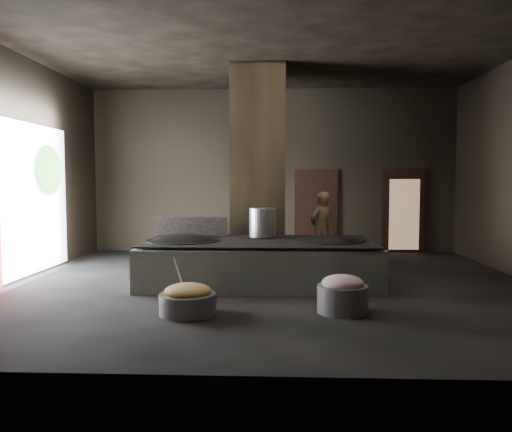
{
  "coord_description": "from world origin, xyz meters",
  "views": [
    {
      "loc": [
        0.13,
        -9.39,
        1.96
      ],
      "look_at": [
        -0.31,
        0.79,
        1.25
      ],
      "focal_mm": 35.0,
      "sensor_mm": 36.0,
      "label": 1
    }
  ],
  "objects_px": {
    "wok_right": "(330,245)",
    "cook": "(321,229)",
    "veg_basin": "(188,304)",
    "meat_basin": "(342,299)",
    "hearth_platform": "(259,264)",
    "wok_left": "(184,245)",
    "stock_pot": "(263,222)"
  },
  "relations": [
    {
      "from": "wok_right",
      "to": "cook",
      "type": "distance_m",
      "value": 1.99
    },
    {
      "from": "veg_basin",
      "to": "meat_basin",
      "type": "distance_m",
      "value": 2.3
    },
    {
      "from": "hearth_platform",
      "to": "meat_basin",
      "type": "bearing_deg",
      "value": -59.12
    },
    {
      "from": "hearth_platform",
      "to": "meat_basin",
      "type": "xyz_separation_m",
      "value": [
        1.32,
        -2.08,
        -0.18
      ]
    },
    {
      "from": "cook",
      "to": "hearth_platform",
      "type": "bearing_deg",
      "value": 16.38
    },
    {
      "from": "wok_left",
      "to": "cook",
      "type": "bearing_deg",
      "value": 36.64
    },
    {
      "from": "hearth_platform",
      "to": "stock_pot",
      "type": "bearing_deg",
      "value": 83.26
    },
    {
      "from": "wok_right",
      "to": "meat_basin",
      "type": "bearing_deg",
      "value": -90.72
    },
    {
      "from": "wok_left",
      "to": "veg_basin",
      "type": "bearing_deg",
      "value": -77.85
    },
    {
      "from": "stock_pot",
      "to": "meat_basin",
      "type": "bearing_deg",
      "value": -64.19
    },
    {
      "from": "wok_right",
      "to": "veg_basin",
      "type": "height_order",
      "value": "wok_right"
    },
    {
      "from": "veg_basin",
      "to": "meat_basin",
      "type": "xyz_separation_m",
      "value": [
        2.3,
        0.19,
        0.05
      ]
    },
    {
      "from": "wok_left",
      "to": "wok_right",
      "type": "height_order",
      "value": "wok_left"
    },
    {
      "from": "meat_basin",
      "to": "wok_left",
      "type": "bearing_deg",
      "value": 143.76
    },
    {
      "from": "veg_basin",
      "to": "meat_basin",
      "type": "relative_size",
      "value": 1.11
    },
    {
      "from": "wok_right",
      "to": "hearth_platform",
      "type": "bearing_deg",
      "value": -177.88
    },
    {
      "from": "wok_left",
      "to": "cook",
      "type": "distance_m",
      "value": 3.5
    },
    {
      "from": "stock_pot",
      "to": "meat_basin",
      "type": "relative_size",
      "value": 0.77
    },
    {
      "from": "stock_pot",
      "to": "veg_basin",
      "type": "relative_size",
      "value": 0.69
    },
    {
      "from": "wok_left",
      "to": "wok_right",
      "type": "distance_m",
      "value": 2.8
    },
    {
      "from": "hearth_platform",
      "to": "veg_basin",
      "type": "bearing_deg",
      "value": -114.74
    },
    {
      "from": "hearth_platform",
      "to": "wok_right",
      "type": "distance_m",
      "value": 1.4
    },
    {
      "from": "cook",
      "to": "wok_right",
      "type": "bearing_deg",
      "value": 49.77
    },
    {
      "from": "cook",
      "to": "veg_basin",
      "type": "relative_size",
      "value": 2.05
    },
    {
      "from": "wok_left",
      "to": "hearth_platform",
      "type": "bearing_deg",
      "value": 1.97
    },
    {
      "from": "stock_pot",
      "to": "veg_basin",
      "type": "xyz_separation_m",
      "value": [
        -1.02,
        -2.82,
        -0.98
      ]
    },
    {
      "from": "hearth_platform",
      "to": "wok_left",
      "type": "distance_m",
      "value": 1.5
    },
    {
      "from": "cook",
      "to": "meat_basin",
      "type": "relative_size",
      "value": 2.28
    },
    {
      "from": "hearth_platform",
      "to": "veg_basin",
      "type": "relative_size",
      "value": 5.27
    },
    {
      "from": "cook",
      "to": "meat_basin",
      "type": "bearing_deg",
      "value": 49.56
    },
    {
      "from": "hearth_platform",
      "to": "wok_right",
      "type": "xyz_separation_m",
      "value": [
        1.35,
        0.05,
        0.37
      ]
    },
    {
      "from": "cook",
      "to": "veg_basin",
      "type": "distance_m",
      "value": 4.95
    }
  ]
}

